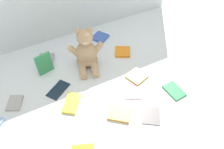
% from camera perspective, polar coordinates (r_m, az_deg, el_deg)
% --- Properties ---
extents(ground_plane, '(3.20, 3.20, 0.00)m').
position_cam_1_polar(ground_plane, '(1.36, -1.29, 0.09)').
color(ground_plane, silver).
extents(teddy_bear, '(0.21, 0.21, 0.25)m').
position_cam_1_polar(teddy_bear, '(1.36, -6.25, 5.37)').
color(teddy_bear, tan).
rests_on(teddy_bear, ground_plane).
extents(book_case_0, '(0.10, 0.04, 0.13)m').
position_cam_1_polar(book_case_0, '(1.38, -16.13, 2.53)').
color(book_case_0, '#329356').
rests_on(book_case_0, ground_plane).
extents(book_case_2, '(0.13, 0.14, 0.01)m').
position_cam_1_polar(book_case_2, '(1.19, 9.48, -9.72)').
color(book_case_2, '#5A5654').
rests_on(book_case_2, ground_plane).
extents(book_case_3, '(0.15, 0.14, 0.01)m').
position_cam_1_polar(book_case_3, '(1.18, 1.84, -9.29)').
color(book_case_3, gold).
rests_on(book_case_3, ground_plane).
extents(book_case_4, '(0.12, 0.12, 0.01)m').
position_cam_1_polar(book_case_4, '(1.34, 6.01, -0.43)').
color(book_case_4, yellow).
rests_on(book_case_4, ground_plane).
extents(book_case_5, '(0.15, 0.13, 0.01)m').
position_cam_1_polar(book_case_5, '(1.31, -12.94, -3.57)').
color(book_case_5, '#112232').
rests_on(book_case_5, ground_plane).
extents(book_case_6, '(0.08, 0.12, 0.01)m').
position_cam_1_polar(book_case_6, '(1.31, 14.88, -3.80)').
color(book_case_6, '#2B8F4C').
rests_on(book_case_6, ground_plane).
extents(book_case_7, '(0.13, 0.14, 0.01)m').
position_cam_1_polar(book_case_7, '(1.27, 5.01, -3.98)').
color(book_case_7, '#BC688B').
rests_on(book_case_7, ground_plane).
extents(book_case_8, '(0.13, 0.14, 0.01)m').
position_cam_1_polar(book_case_8, '(1.23, -9.79, -6.86)').
color(book_case_8, yellow).
rests_on(book_case_8, ground_plane).
extents(book_case_9, '(0.13, 0.13, 0.02)m').
position_cam_1_polar(book_case_9, '(1.49, -15.75, 3.51)').
color(book_case_9, '#9D8DA2').
rests_on(book_case_9, ground_plane).
extents(book_case_10, '(0.13, 0.13, 0.02)m').
position_cam_1_polar(book_case_10, '(1.60, -2.88, 9.05)').
color(book_case_10, '#3A5EBB').
rests_on(book_case_10, ground_plane).
extents(book_case_12, '(0.10, 0.12, 0.01)m').
position_cam_1_polar(book_case_12, '(1.32, -22.56, -6.40)').
color(book_case_12, '#9E9F9D').
rests_on(book_case_12, ground_plane).
extents(book_case_13, '(0.13, 0.13, 0.02)m').
position_cam_1_polar(book_case_13, '(1.49, 2.58, 5.52)').
color(book_case_13, orange).
rests_on(book_case_13, ground_plane).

